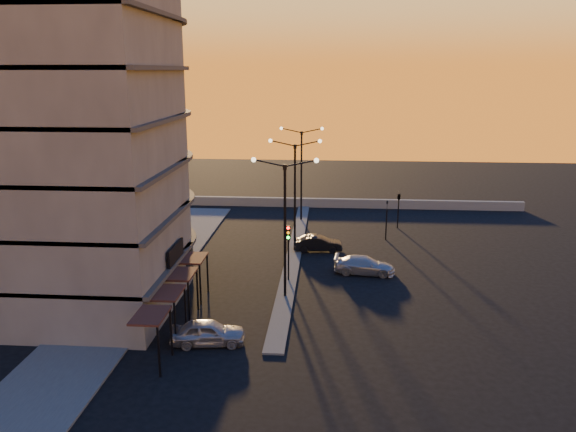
# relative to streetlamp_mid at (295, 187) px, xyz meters

# --- Properties ---
(ground) EXTENTS (120.00, 120.00, 0.00)m
(ground) POSITION_rel_streetlamp_mid_xyz_m (0.00, -10.00, -5.59)
(ground) COLOR black
(ground) RESTS_ON ground
(sidewalk_west) EXTENTS (5.00, 40.00, 0.12)m
(sidewalk_west) POSITION_rel_streetlamp_mid_xyz_m (-10.50, -6.00, -5.53)
(sidewalk_west) COLOR #4E4E4C
(sidewalk_west) RESTS_ON ground
(median) EXTENTS (1.20, 36.00, 0.12)m
(median) POSITION_rel_streetlamp_mid_xyz_m (0.00, 0.00, -5.53)
(median) COLOR #4E4E4C
(median) RESTS_ON ground
(parapet) EXTENTS (44.00, 0.50, 1.00)m
(parapet) POSITION_rel_streetlamp_mid_xyz_m (2.00, 16.00, -5.09)
(parapet) COLOR slate
(parapet) RESTS_ON ground
(building) EXTENTS (14.35, 17.08, 25.00)m
(building) POSITION_rel_streetlamp_mid_xyz_m (-14.00, -9.97, 6.32)
(building) COLOR #656059
(building) RESTS_ON ground
(streetlamp_near) EXTENTS (4.32, 0.32, 9.51)m
(streetlamp_near) POSITION_rel_streetlamp_mid_xyz_m (0.00, -10.00, 0.00)
(streetlamp_near) COLOR black
(streetlamp_near) RESTS_ON ground
(streetlamp_mid) EXTENTS (4.32, 0.32, 9.51)m
(streetlamp_mid) POSITION_rel_streetlamp_mid_xyz_m (0.00, 0.00, 0.00)
(streetlamp_mid) COLOR black
(streetlamp_mid) RESTS_ON ground
(streetlamp_far) EXTENTS (4.32, 0.32, 9.51)m
(streetlamp_far) POSITION_rel_streetlamp_mid_xyz_m (0.00, 10.00, 0.00)
(streetlamp_far) COLOR black
(streetlamp_far) RESTS_ON ground
(traffic_light_main) EXTENTS (0.28, 0.44, 4.25)m
(traffic_light_main) POSITION_rel_streetlamp_mid_xyz_m (0.00, -7.13, -2.70)
(traffic_light_main) COLOR black
(traffic_light_main) RESTS_ON ground
(signal_east_a) EXTENTS (0.13, 0.16, 3.60)m
(signal_east_a) POSITION_rel_streetlamp_mid_xyz_m (8.00, 4.00, -3.66)
(signal_east_a) COLOR black
(signal_east_a) RESTS_ON ground
(signal_east_b) EXTENTS (0.42, 1.99, 3.60)m
(signal_east_b) POSITION_rel_streetlamp_mid_xyz_m (9.50, 8.00, -2.49)
(signal_east_b) COLOR black
(signal_east_b) RESTS_ON ground
(car_hatchback) EXTENTS (4.33, 2.19, 1.42)m
(car_hatchback) POSITION_rel_streetlamp_mid_xyz_m (-3.74, -16.98, -4.88)
(car_hatchback) COLOR #9D9EA4
(car_hatchback) RESTS_ON ground
(car_sedan) EXTENTS (4.14, 1.72, 1.33)m
(car_sedan) POSITION_rel_streetlamp_mid_xyz_m (1.96, 0.22, -4.93)
(car_sedan) COLOR black
(car_sedan) RESTS_ON ground
(car_wagon) EXTENTS (4.75, 2.37, 1.32)m
(car_wagon) POSITION_rel_streetlamp_mid_xyz_m (5.59, -4.97, -4.93)
(car_wagon) COLOR #AAAEB2
(car_wagon) RESTS_ON ground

